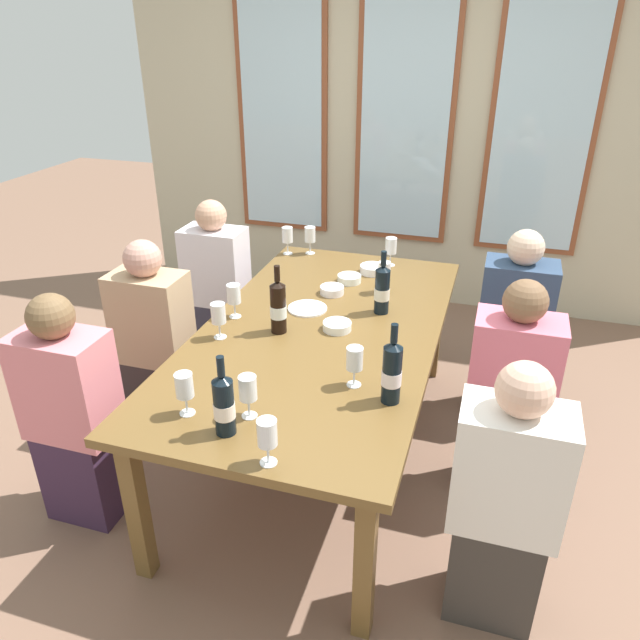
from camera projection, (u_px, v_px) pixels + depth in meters
ground_plane at (320, 451)px, 3.22m from camera, size 12.00×12.00×0.00m
back_wall_with_windows at (406, 114)px, 4.37m from camera, size 4.31×0.10×2.90m
dining_table at (320, 341)px, 2.91m from camera, size 1.11×2.11×0.74m
white_plate_0 at (307, 308)px, 3.08m from camera, size 0.20×0.20×0.01m
wine_bottle_0 at (382, 289)px, 2.99m from camera, size 0.08×0.08×0.33m
wine_bottle_1 at (224, 404)px, 2.11m from camera, size 0.08×0.08×0.32m
wine_bottle_2 at (278, 307)px, 2.80m from camera, size 0.08×0.08×0.34m
wine_bottle_3 at (392, 372)px, 2.29m from camera, size 0.08×0.08×0.34m
tasting_bowl_0 at (332, 290)px, 3.24m from camera, size 0.13×0.13×0.04m
tasting_bowl_1 at (337, 326)px, 2.87m from camera, size 0.14×0.14×0.04m
tasting_bowl_2 at (349, 279)px, 3.39m from camera, size 0.13×0.13×0.04m
tasting_bowl_3 at (373, 269)px, 3.51m from camera, size 0.15×0.15×0.05m
wine_glass_0 at (391, 246)px, 3.57m from camera, size 0.07×0.07×0.17m
wine_glass_1 at (184, 386)px, 2.22m from camera, size 0.07×0.07×0.17m
wine_glass_2 at (234, 296)px, 2.95m from camera, size 0.07×0.07×0.17m
wine_glass_3 at (355, 360)px, 2.39m from camera, size 0.07×0.07×0.17m
wine_glass_4 at (218, 315)px, 2.76m from camera, size 0.07×0.07×0.17m
wine_glass_5 at (267, 435)px, 1.97m from camera, size 0.07×0.07×0.17m
wine_glass_6 at (384, 272)px, 3.22m from camera, size 0.07×0.07×0.17m
wine_glass_7 at (287, 235)px, 3.74m from camera, size 0.07×0.07×0.17m
wine_glass_8 at (248, 390)px, 2.20m from camera, size 0.07×0.07×0.17m
wine_glass_9 at (310, 236)px, 3.75m from camera, size 0.07×0.07×0.17m
seated_person_0 at (73, 417)px, 2.61m from camera, size 0.38×0.24×1.11m
seated_person_1 at (504, 505)px, 2.14m from camera, size 0.38×0.24×1.11m
seated_person_2 at (217, 290)px, 3.82m from camera, size 0.38×0.24×1.11m
seated_person_3 at (512, 331)px, 3.32m from camera, size 0.38×0.24×1.11m
seated_person_4 at (155, 345)px, 3.18m from camera, size 0.38×0.24×1.11m
seated_person_5 at (509, 398)px, 2.74m from camera, size 0.38×0.24×1.11m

